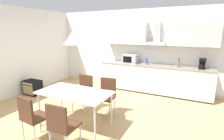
{
  "coord_description": "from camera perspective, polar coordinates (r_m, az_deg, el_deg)",
  "views": [
    {
      "loc": [
        2.14,
        -3.13,
        1.94
      ],
      "look_at": [
        0.29,
        0.62,
        1.0
      ],
      "focal_mm": 28.0,
      "sensor_mm": 36.0,
      "label": 1
    }
  ],
  "objects": [
    {
      "name": "dining_table",
      "position": [
        3.59,
        -12.09,
        -7.7
      ],
      "size": [
        1.45,
        0.76,
        0.76
      ],
      "color": "white",
      "rests_on": "ground_plane"
    },
    {
      "name": "backsplash_tile",
      "position": [
        5.87,
        14.38,
        4.8
      ],
      "size": [
        3.42,
        0.02,
        0.57
      ],
      "primitive_type": "cube",
      "color": "silver",
      "rests_on": "kitchen_counter"
    },
    {
      "name": "kitchen_counter",
      "position": [
        5.73,
        13.35,
        -2.76
      ],
      "size": [
        3.44,
        0.65,
        0.89
      ],
      "color": "#333333",
      "rests_on": "ground_plane"
    },
    {
      "name": "bottle_brown",
      "position": [
        5.5,
        20.86,
        2.04
      ],
      "size": [
        0.08,
        0.08,
        0.26
      ],
      "color": "brown",
      "rests_on": "kitchen_counter"
    },
    {
      "name": "chair_near_right",
      "position": [
        2.94,
        -16.21,
        -16.45
      ],
      "size": [
        0.42,
        0.42,
        0.87
      ],
      "color": "#4C2D1E",
      "rests_on": "ground_plane"
    },
    {
      "name": "chair_far_left",
      "position": [
        4.41,
        -9.18,
        -6.14
      ],
      "size": [
        0.4,
        0.4,
        0.87
      ],
      "color": "#4C2D1E",
      "rests_on": "ground_plane"
    },
    {
      "name": "guitar_amp",
      "position": [
        6.0,
        -24.5,
        -5.17
      ],
      "size": [
        0.52,
        0.37,
        0.44
      ],
      "color": "black",
      "rests_on": "ground_plane"
    },
    {
      "name": "chair_far_right",
      "position": [
        4.08,
        -1.75,
        -7.51
      ],
      "size": [
        0.44,
        0.44,
        0.87
      ],
      "color": "#4C2D1E",
      "rests_on": "ground_plane"
    },
    {
      "name": "upper_wall_cabinets",
      "position": [
        5.67,
        14.41,
        11.3
      ],
      "size": [
        3.42,
        0.4,
        0.7
      ],
      "color": "silver"
    },
    {
      "name": "ground_plane",
      "position": [
        4.26,
        -7.46,
        -14.68
      ],
      "size": [
        8.19,
        7.76,
        0.02
      ],
      "primitive_type": "cube",
      "color": "tan"
    },
    {
      "name": "microwave",
      "position": [
        5.83,
        5.98,
        3.64
      ],
      "size": [
        0.48,
        0.35,
        0.28
      ],
      "color": "#ADADB2",
      "rests_on": "kitchen_counter"
    },
    {
      "name": "pendant_lamp",
      "position": [
        3.38,
        -12.95,
        9.95
      ],
      "size": [
        0.32,
        0.32,
        0.22
      ],
      "primitive_type": "cone",
      "color": "silver"
    },
    {
      "name": "wall_back",
      "position": [
        6.18,
        5.91,
        6.85
      ],
      "size": [
        6.55,
        0.1,
        2.64
      ],
      "primitive_type": "cube",
      "color": "white",
      "rests_on": "ground_plane"
    },
    {
      "name": "chair_near_left",
      "position": [
        3.39,
        -24.76,
        -13.12
      ],
      "size": [
        0.44,
        0.44,
        0.87
      ],
      "color": "#4C2D1E",
      "rests_on": "ground_plane"
    },
    {
      "name": "coffee_maker",
      "position": [
        5.5,
        27.38,
        1.86
      ],
      "size": [
        0.18,
        0.19,
        0.3
      ],
      "color": "black",
      "rests_on": "kitchen_counter"
    },
    {
      "name": "bottle_blue",
      "position": [
        5.65,
        11.28,
        2.64
      ],
      "size": [
        0.07,
        0.07,
        0.2
      ],
      "color": "blue",
      "rests_on": "kitchen_counter"
    },
    {
      "name": "wall_left",
      "position": [
        5.86,
        -31.2,
        4.79
      ],
      "size": [
        0.1,
        6.21,
        2.64
      ],
      "primitive_type": "cube",
      "color": "white",
      "rests_on": "ground_plane"
    }
  ]
}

